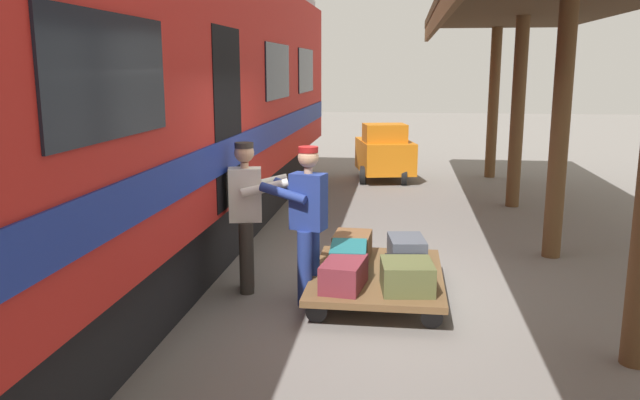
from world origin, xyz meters
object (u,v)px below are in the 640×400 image
(suitcase_burgundy_valise, at_px, (344,274))
(baggage_tug, at_px, (385,153))
(suitcase_olive_duffel, at_px, (407,276))
(suitcase_slate_roller, at_px, (407,248))
(porter_in_overalls, at_px, (307,219))
(train_car, at_px, (102,107))
(suitcase_teal_softside, at_px, (348,258))
(porter_by_door, at_px, (247,212))
(suitcase_brown_leather, at_px, (352,245))
(suitcase_black_hardshell, at_px, (407,266))
(luggage_cart, at_px, (377,276))

(suitcase_burgundy_valise, height_order, baggage_tug, baggage_tug)
(suitcase_burgundy_valise, height_order, suitcase_olive_duffel, suitcase_olive_duffel)
(baggage_tug, bearing_deg, suitcase_slate_roller, 93.89)
(suitcase_olive_duffel, bearing_deg, porter_in_overalls, -16.23)
(train_car, distance_m, suitcase_slate_roller, 3.91)
(suitcase_teal_softside, xyz_separation_m, porter_in_overalls, (0.43, 0.24, 0.49))
(suitcase_slate_roller, height_order, porter_in_overalls, porter_in_overalls)
(suitcase_olive_duffel, height_order, baggage_tug, baggage_tug)
(train_car, distance_m, suitcase_olive_duffel, 3.97)
(suitcase_slate_roller, xyz_separation_m, suitcase_burgundy_valise, (0.64, 1.10, 0.01))
(suitcase_slate_roller, height_order, porter_by_door, porter_by_door)
(suitcase_brown_leather, bearing_deg, suitcase_slate_roller, 180.00)
(train_car, xyz_separation_m, suitcase_black_hardshell, (-3.53, 0.26, -1.69))
(suitcase_burgundy_valise, bearing_deg, suitcase_olive_duffel, 180.00)
(train_car, bearing_deg, luggage_cart, 175.41)
(train_car, relative_size, suitcase_black_hardshell, 35.86)
(suitcase_slate_roller, bearing_deg, baggage_tug, -86.11)
(baggage_tug, bearing_deg, luggage_cart, 91.20)
(suitcase_black_hardshell, distance_m, suitcase_slate_roller, 0.55)
(porter_in_overalls, xyz_separation_m, porter_by_door, (0.72, -0.28, 0.00))
(luggage_cart, distance_m, porter_in_overalls, 1.04)
(suitcase_brown_leather, distance_m, baggage_tug, 7.06)
(suitcase_brown_leather, bearing_deg, suitcase_black_hardshell, 139.40)
(train_car, height_order, porter_in_overalls, train_car)
(suitcase_black_hardshell, bearing_deg, porter_by_door, -1.26)
(train_car, height_order, suitcase_teal_softside, train_car)
(train_car, relative_size, baggage_tug, 8.72)
(luggage_cart, distance_m, suitcase_black_hardshell, 0.34)
(suitcase_slate_roller, height_order, suitcase_burgundy_valise, suitcase_burgundy_valise)
(luggage_cart, xyz_separation_m, porter_by_door, (1.47, -0.04, 0.68))
(suitcase_teal_softside, height_order, suitcase_olive_duffel, suitcase_olive_duffel)
(suitcase_brown_leather, bearing_deg, porter_by_door, 24.05)
(suitcase_teal_softside, distance_m, porter_by_door, 1.25)
(train_car, xyz_separation_m, suitcase_olive_duffel, (-3.53, 0.81, -1.62))
(luggage_cart, xyz_separation_m, suitcase_olive_duffel, (-0.32, 0.55, 0.19))
(porter_in_overalls, bearing_deg, luggage_cart, -162.37)
(suitcase_black_hardshell, bearing_deg, suitcase_slate_roller, -90.00)
(train_car, relative_size, suitcase_slate_roller, 27.73)
(train_car, distance_m, suitcase_black_hardshell, 3.93)
(train_car, relative_size, suitcase_teal_softside, 26.41)
(luggage_cart, height_order, suitcase_burgundy_valise, suitcase_burgundy_valise)
(suitcase_burgundy_valise, bearing_deg, porter_by_door, -27.25)
(suitcase_black_hardshell, distance_m, suitcase_burgundy_valise, 0.85)
(suitcase_black_hardshell, bearing_deg, suitcase_burgundy_valise, 40.60)
(suitcase_slate_roller, distance_m, suitcase_burgundy_valise, 1.27)
(suitcase_brown_leather, relative_size, suitcase_burgundy_valise, 0.82)
(train_car, xyz_separation_m, suitcase_brown_leather, (-2.89, -0.29, -1.63))
(suitcase_slate_roller, bearing_deg, suitcase_burgundy_valise, 59.75)
(suitcase_slate_roller, relative_size, suitcase_olive_duffel, 1.09)
(luggage_cart, distance_m, suitcase_slate_roller, 0.66)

